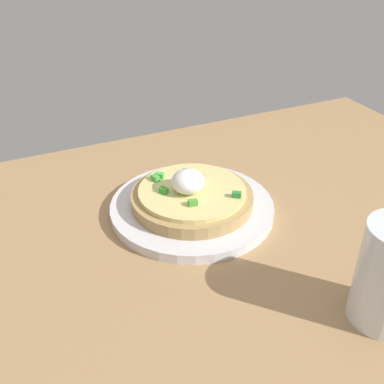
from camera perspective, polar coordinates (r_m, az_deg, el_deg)
name	(u,v)px	position (r cm, az deg, el deg)	size (l,w,h in cm)	color
dining_table	(246,241)	(66.92, 6.61, -6.02)	(97.16, 72.39, 3.26)	#A27B50
plate	(192,208)	(69.21, 0.00, -1.92)	(24.25, 24.25, 1.46)	silver
pizza	(192,195)	(67.96, -0.05, -0.40)	(17.94, 17.94, 5.82)	tan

